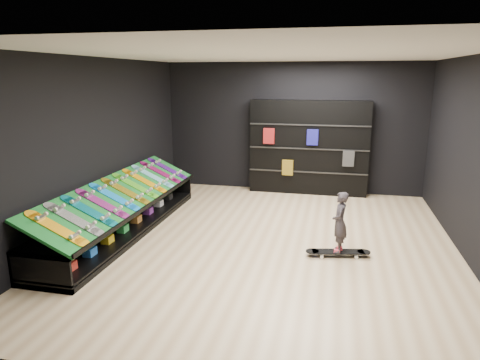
% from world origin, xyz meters
% --- Properties ---
extents(floor, '(6.00, 7.00, 0.01)m').
position_xyz_m(floor, '(0.00, 0.00, 0.00)').
color(floor, beige).
rests_on(floor, ground).
extents(ceiling, '(6.00, 7.00, 0.01)m').
position_xyz_m(ceiling, '(0.00, 0.00, 3.00)').
color(ceiling, white).
rests_on(ceiling, ground).
extents(wall_back, '(6.00, 0.02, 3.00)m').
position_xyz_m(wall_back, '(0.00, 3.50, 1.50)').
color(wall_back, black).
rests_on(wall_back, ground).
extents(wall_front, '(6.00, 0.02, 3.00)m').
position_xyz_m(wall_front, '(0.00, -3.50, 1.50)').
color(wall_front, black).
rests_on(wall_front, ground).
extents(wall_left, '(0.02, 7.00, 3.00)m').
position_xyz_m(wall_left, '(-3.00, 0.00, 1.50)').
color(wall_left, black).
rests_on(wall_left, ground).
extents(wall_right, '(0.02, 7.00, 3.00)m').
position_xyz_m(wall_right, '(3.00, 0.00, 1.50)').
color(wall_right, black).
rests_on(wall_right, ground).
extents(display_rack, '(0.90, 4.50, 0.50)m').
position_xyz_m(display_rack, '(-2.55, 0.00, 0.25)').
color(display_rack, black).
rests_on(display_rack, ground).
extents(turf_ramp, '(0.92, 4.50, 0.46)m').
position_xyz_m(turf_ramp, '(-2.50, 0.00, 0.71)').
color(turf_ramp, '#0F5F1E').
rests_on(turf_ramp, display_rack).
extents(back_shelving, '(2.69, 0.31, 2.15)m').
position_xyz_m(back_shelving, '(0.41, 3.32, 1.08)').
color(back_shelving, black).
rests_on(back_shelving, ground).
extents(floor_skateboard, '(1.00, 0.41, 0.09)m').
position_xyz_m(floor_skateboard, '(1.14, -0.28, 0.04)').
color(floor_skateboard, black).
rests_on(floor_skateboard, ground).
extents(child, '(0.16, 0.22, 0.56)m').
position_xyz_m(child, '(1.14, -0.28, 0.37)').
color(child, black).
rests_on(child, floor_skateboard).
extents(display_board_0, '(0.93, 0.22, 0.50)m').
position_xyz_m(display_board_0, '(-2.49, -1.90, 0.74)').
color(display_board_0, orange).
rests_on(display_board_0, turf_ramp).
extents(display_board_1, '(0.93, 0.22, 0.50)m').
position_xyz_m(display_board_1, '(-2.49, -1.52, 0.74)').
color(display_board_1, black).
rests_on(display_board_1, turf_ramp).
extents(display_board_2, '(0.93, 0.22, 0.50)m').
position_xyz_m(display_board_2, '(-2.49, -1.14, 0.74)').
color(display_board_2, '#0C8C99').
rests_on(display_board_2, turf_ramp).
extents(display_board_3, '(0.93, 0.22, 0.50)m').
position_xyz_m(display_board_3, '(-2.49, -0.76, 0.74)').
color(display_board_3, '#2626BF').
rests_on(display_board_3, turf_ramp).
extents(display_board_4, '(0.93, 0.22, 0.50)m').
position_xyz_m(display_board_4, '(-2.49, -0.38, 0.74)').
color(display_board_4, blue).
rests_on(display_board_4, turf_ramp).
extents(display_board_5, '(0.93, 0.22, 0.50)m').
position_xyz_m(display_board_5, '(-2.49, 0.00, 0.74)').
color(display_board_5, yellow).
rests_on(display_board_5, turf_ramp).
extents(display_board_6, '(0.93, 0.22, 0.50)m').
position_xyz_m(display_board_6, '(-2.49, 0.38, 0.74)').
color(display_board_6, green).
rests_on(display_board_6, turf_ramp).
extents(display_board_7, '(0.93, 0.22, 0.50)m').
position_xyz_m(display_board_7, '(-2.49, 0.76, 0.74)').
color(display_board_7, yellow).
rests_on(display_board_7, turf_ramp).
extents(display_board_8, '(0.93, 0.22, 0.50)m').
position_xyz_m(display_board_8, '(-2.49, 1.14, 0.74)').
color(display_board_8, '#0CB2E5').
rests_on(display_board_8, turf_ramp).
extents(display_board_9, '(0.93, 0.22, 0.50)m').
position_xyz_m(display_board_9, '(-2.49, 1.52, 0.74)').
color(display_board_9, '#E5198C').
rests_on(display_board_9, turf_ramp).
extents(display_board_10, '(0.93, 0.22, 0.50)m').
position_xyz_m(display_board_10, '(-2.49, 1.90, 0.74)').
color(display_board_10, purple).
rests_on(display_board_10, turf_ramp).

